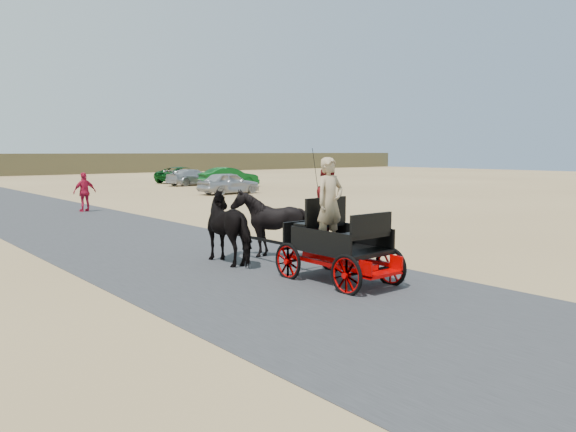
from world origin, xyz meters
TOP-DOWN VIEW (x-y plane):
  - ground at (0.00, 0.00)m, footprint 140.00×140.00m
  - road at (0.00, 0.00)m, footprint 6.00×140.00m
  - carriage at (0.96, 1.27)m, footprint 1.30×2.40m
  - horse_left at (0.41, 4.27)m, footprint 0.91×2.01m
  - horse_right at (1.51, 4.27)m, footprint 1.37×1.54m
  - driver_man at (0.76, 1.32)m, footprint 0.66×0.43m
  - passenger_woman at (1.26, 1.87)m, footprint 0.77×0.60m
  - pedestrian at (1.75, 17.88)m, footprint 1.04×0.50m
  - car_a at (12.40, 22.63)m, footprint 4.06×1.77m
  - car_b at (16.24, 28.42)m, footprint 4.57×2.09m
  - car_c at (15.15, 31.92)m, footprint 4.54×2.32m
  - car_d at (16.32, 35.76)m, footprint 5.32×3.73m

SIDE VIEW (x-z plane):
  - ground at x=0.00m, z-range 0.00..0.00m
  - road at x=0.00m, z-range 0.00..0.01m
  - carriage at x=0.96m, z-range 0.00..0.72m
  - car_c at x=15.15m, z-range 0.00..1.26m
  - car_d at x=16.32m, z-range 0.00..1.35m
  - car_a at x=12.40m, z-range 0.00..1.36m
  - car_b at x=16.24m, z-range 0.00..1.45m
  - horse_left at x=0.41m, z-range 0.00..1.70m
  - horse_right at x=1.51m, z-range 0.00..1.70m
  - pedestrian at x=1.75m, z-range 0.00..1.73m
  - passenger_woman at x=1.26m, z-range 0.72..2.30m
  - driver_man at x=0.76m, z-range 0.72..2.52m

